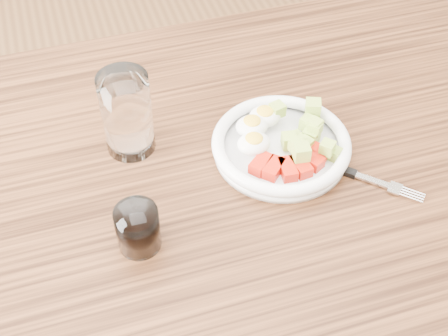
# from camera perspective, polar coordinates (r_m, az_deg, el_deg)

# --- Properties ---
(dining_table) EXTENTS (1.50, 0.90, 0.77)m
(dining_table) POSITION_cam_1_polar(r_m,az_deg,el_deg) (1.06, 0.68, -5.10)
(dining_table) COLOR brown
(dining_table) RESTS_ON ground
(bowl) EXTENTS (0.23, 0.23, 0.06)m
(bowl) POSITION_cam_1_polar(r_m,az_deg,el_deg) (1.01, 5.20, 2.23)
(bowl) COLOR white
(bowl) RESTS_ON dining_table
(fork) EXTENTS (0.16, 0.16, 0.01)m
(fork) POSITION_cam_1_polar(r_m,az_deg,el_deg) (1.01, 10.80, -0.20)
(fork) COLOR black
(fork) RESTS_ON dining_table
(water_glass) EXTENTS (0.08, 0.08, 0.14)m
(water_glass) POSITION_cam_1_polar(r_m,az_deg,el_deg) (1.00, -8.88, 4.93)
(water_glass) COLOR white
(water_glass) RESTS_ON dining_table
(coffee_glass) EXTENTS (0.06, 0.06, 0.07)m
(coffee_glass) POSITION_cam_1_polar(r_m,az_deg,el_deg) (0.89, -7.88, -5.52)
(coffee_glass) COLOR white
(coffee_glass) RESTS_ON dining_table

